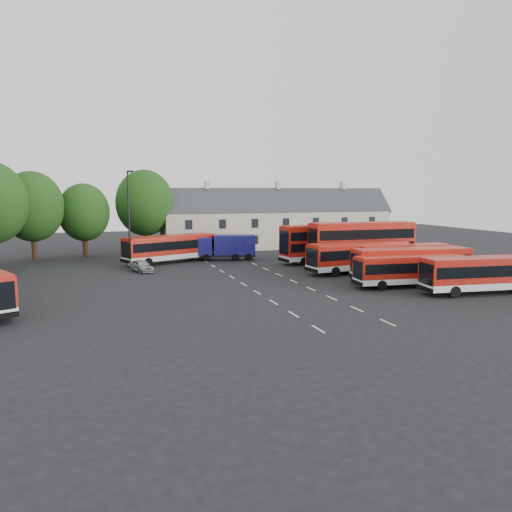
% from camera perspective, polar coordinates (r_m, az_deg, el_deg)
% --- Properties ---
extents(ground, '(140.00, 140.00, 0.00)m').
position_cam_1_polar(ground, '(44.35, -0.68, -3.70)').
color(ground, black).
rests_on(ground, ground).
extents(lane_markings, '(5.15, 33.80, 0.01)m').
position_cam_1_polar(lane_markings, '(47.00, 1.49, -3.06)').
color(lane_markings, beige).
rests_on(lane_markings, ground).
extents(treeline, '(29.92, 32.59, 12.01)m').
position_cam_1_polar(treeline, '(61.31, -25.51, 4.95)').
color(treeline, black).
rests_on(treeline, ground).
extents(terrace_houses, '(35.70, 7.13, 10.06)m').
position_cam_1_polar(terrace_houses, '(76.61, 2.48, 3.89)').
color(terrace_houses, beige).
rests_on(terrace_houses, ground).
extents(bus_row_a, '(11.13, 3.67, 3.09)m').
position_cam_1_polar(bus_row_a, '(45.95, 24.69, -1.64)').
color(bus_row_a, silver).
rests_on(bus_row_a, ground).
extents(bus_row_b, '(10.18, 3.24, 2.83)m').
position_cam_1_polar(bus_row_b, '(46.75, 17.14, -1.34)').
color(bus_row_b, silver).
rests_on(bus_row_b, ground).
extents(bus_row_c, '(11.56, 3.73, 3.21)m').
position_cam_1_polar(bus_row_c, '(49.40, 17.34, -0.63)').
color(bus_row_c, silver).
rests_on(bus_row_c, ground).
extents(bus_row_d, '(10.48, 2.74, 2.94)m').
position_cam_1_polar(bus_row_d, '(55.06, 16.51, 0.03)').
color(bus_row_d, silver).
rests_on(bus_row_d, ground).
extents(bus_row_e, '(11.55, 3.73, 3.21)m').
position_cam_1_polar(bus_row_e, '(53.55, 11.63, 0.15)').
color(bus_row_e, silver).
rests_on(bus_row_e, ground).
extents(bus_dd_south, '(12.35, 3.09, 5.04)m').
position_cam_1_polar(bus_dd_south, '(58.23, 12.02, 1.65)').
color(bus_dd_south, silver).
rests_on(bus_dd_south, ground).
extents(bus_dd_north, '(11.35, 3.78, 4.57)m').
position_cam_1_polar(bus_dd_north, '(60.45, 7.88, 1.69)').
color(bus_dd_north, silver).
rests_on(bus_dd_north, ground).
extents(bus_north, '(11.78, 6.87, 3.29)m').
position_cam_1_polar(bus_north, '(60.81, -9.72, 1.10)').
color(bus_north, silver).
rests_on(bus_north, ground).
extents(box_truck, '(7.47, 3.80, 3.13)m').
position_cam_1_polar(box_truck, '(62.44, -3.32, 1.15)').
color(box_truck, black).
rests_on(box_truck, ground).
extents(silver_car, '(2.70, 4.11, 1.30)m').
position_cam_1_polar(silver_car, '(54.55, -12.98, -1.11)').
color(silver_car, '#9B9EA3').
rests_on(silver_car, ground).
extents(lamppost, '(0.75, 0.47, 10.81)m').
position_cam_1_polar(lamppost, '(57.04, -14.31, 4.39)').
color(lamppost, black).
rests_on(lamppost, ground).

